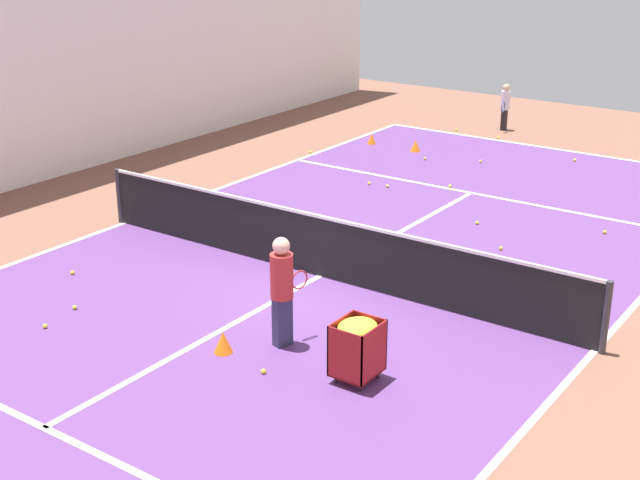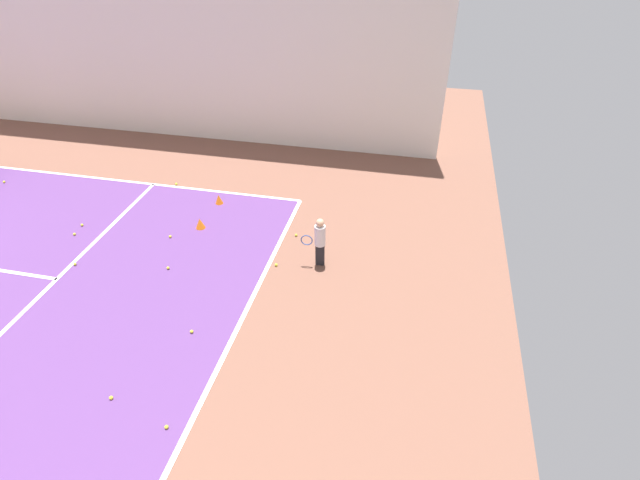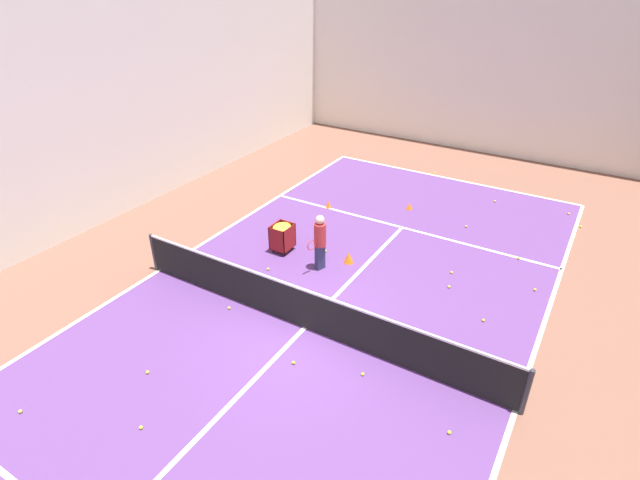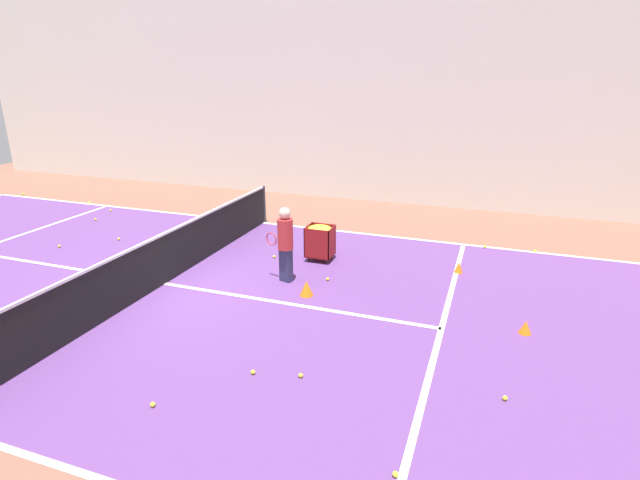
{
  "view_description": "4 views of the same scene",
  "coord_description": "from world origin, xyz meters",
  "px_view_note": "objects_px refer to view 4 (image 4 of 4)",
  "views": [
    {
      "loc": [
        -7.9,
        11.23,
        5.76
      ],
      "look_at": [
        0.0,
        0.0,
        0.65
      ],
      "focal_mm": 50.0,
      "sensor_mm": 36.0,
      "label": 1
    },
    {
      "loc": [
        -7.43,
        -13.56,
        7.38
      ],
      "look_at": [
        1.88,
        -11.52,
        0.7
      ],
      "focal_mm": 28.0,
      "sensor_mm": 36.0,
      "label": 2
    },
    {
      "loc": [
        4.91,
        -7.47,
        7.38
      ],
      "look_at": [
        -1.0,
        2.33,
        0.88
      ],
      "focal_mm": 28.0,
      "sensor_mm": 36.0,
      "label": 3
    },
    {
      "loc": [
        7.9,
        6.29,
        4.22
      ],
      "look_at": [
        -2.41,
        2.59,
        0.5
      ],
      "focal_mm": 28.0,
      "sensor_mm": 36.0,
      "label": 4
    }
  ],
  "objects_px": {
    "tennis_net": "(162,259)",
    "ball_cart": "(320,236)",
    "coach_at_net": "(285,240)",
    "training_cone_1": "(525,327)"
  },
  "relations": [
    {
      "from": "tennis_net",
      "to": "ball_cart",
      "type": "relative_size",
      "value": 11.39
    },
    {
      "from": "coach_at_net",
      "to": "training_cone_1",
      "type": "height_order",
      "value": "coach_at_net"
    },
    {
      "from": "training_cone_1",
      "to": "ball_cart",
      "type": "bearing_deg",
      "value": -115.14
    },
    {
      "from": "tennis_net",
      "to": "training_cone_1",
      "type": "xyz_separation_m",
      "value": [
        -0.32,
        7.03,
        -0.44
      ]
    },
    {
      "from": "tennis_net",
      "to": "training_cone_1",
      "type": "bearing_deg",
      "value": 92.62
    },
    {
      "from": "coach_at_net",
      "to": "ball_cart",
      "type": "xyz_separation_m",
      "value": [
        -1.41,
        0.26,
        -0.33
      ]
    },
    {
      "from": "tennis_net",
      "to": "ball_cart",
      "type": "height_order",
      "value": "tennis_net"
    },
    {
      "from": "tennis_net",
      "to": "coach_at_net",
      "type": "height_order",
      "value": "coach_at_net"
    },
    {
      "from": "coach_at_net",
      "to": "training_cone_1",
      "type": "relative_size",
      "value": 7.02
    },
    {
      "from": "tennis_net",
      "to": "coach_at_net",
      "type": "bearing_deg",
      "value": 113.25
    }
  ]
}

